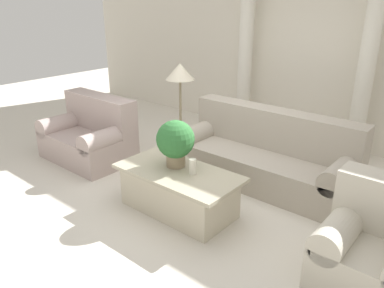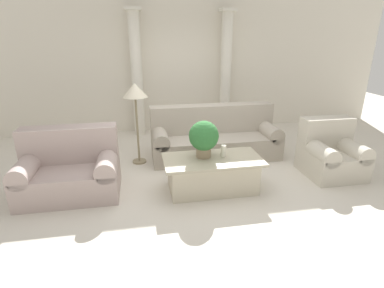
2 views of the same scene
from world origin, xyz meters
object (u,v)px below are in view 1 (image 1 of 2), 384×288
at_px(sofa_long, 265,155).
at_px(loveseat, 91,135).
at_px(potted_plant, 175,141).
at_px(armchair, 377,246).
at_px(coffee_table, 179,190).
at_px(floor_lamp, 180,77).

height_order(sofa_long, loveseat, same).
height_order(loveseat, potted_plant, potted_plant).
relative_size(potted_plant, armchair, 0.60).
xyz_separation_m(coffee_table, armchair, (2.00, 0.19, 0.11)).
distance_m(potted_plant, floor_lamp, 1.49).
xyz_separation_m(coffee_table, potted_plant, (-0.11, 0.08, 0.53)).
height_order(sofa_long, potted_plant, potted_plant).
height_order(sofa_long, coffee_table, sofa_long).
distance_m(sofa_long, armchair, 1.97).
height_order(coffee_table, armchair, armchair).
distance_m(coffee_table, armchair, 2.01).
bearing_deg(coffee_table, loveseat, 172.11).
bearing_deg(floor_lamp, armchair, -18.30).
relative_size(floor_lamp, armchair, 1.58).
relative_size(potted_plant, floor_lamp, 0.38).
relative_size(sofa_long, coffee_table, 1.65).
xyz_separation_m(sofa_long, floor_lamp, (-1.38, -0.08, 0.85)).
distance_m(coffee_table, floor_lamp, 1.84).
bearing_deg(potted_plant, loveseat, 174.19).
relative_size(sofa_long, potted_plant, 4.35).
bearing_deg(potted_plant, floor_lamp, 129.61).
relative_size(coffee_table, floor_lamp, 1.00).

